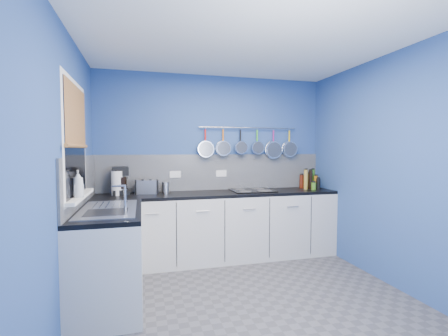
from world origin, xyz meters
name	(u,v)px	position (x,y,z in m)	size (l,w,h in m)	color
floor	(248,301)	(0.00, 0.00, -0.01)	(3.20, 3.00, 0.02)	#47474C
ceiling	(250,38)	(0.00, 0.00, 2.51)	(3.20, 3.00, 0.02)	white
wall_back	(214,165)	(0.00, 1.51, 1.25)	(3.20, 0.02, 2.50)	#294787
wall_front	(351,193)	(0.00, -1.51, 1.25)	(3.20, 0.02, 2.50)	#294787
wall_left	(64,176)	(-1.61, 0.00, 1.25)	(0.02, 3.00, 2.50)	#294787
wall_right	(389,170)	(1.61, 0.00, 1.25)	(0.02, 3.00, 2.50)	#294787
backsplash_back	(214,172)	(0.00, 1.49, 1.15)	(3.20, 0.02, 0.50)	gray
backsplash_left	(81,181)	(-1.59, 0.60, 1.15)	(0.02, 1.80, 0.50)	gray
cabinet_run_back	(219,227)	(0.00, 1.20, 0.43)	(3.20, 0.60, 0.86)	beige
worktop_back	(219,194)	(0.00, 1.20, 0.88)	(3.20, 0.60, 0.04)	black
cabinet_run_left	(110,258)	(-1.30, 0.30, 0.43)	(0.60, 1.20, 0.86)	beige
worktop_left	(109,211)	(-1.30, 0.30, 0.88)	(0.60, 1.20, 0.04)	black
window_frame	(75,140)	(-1.58, 0.30, 1.55)	(0.01, 1.00, 1.10)	white
window_glass	(76,140)	(-1.57, 0.30, 1.55)	(0.01, 0.90, 1.00)	black
bamboo_blind	(76,116)	(-1.56, 0.30, 1.77)	(0.01, 0.90, 0.55)	#9E6F3B
window_sill	(80,196)	(-1.55, 0.30, 1.04)	(0.10, 0.98, 0.03)	white
sink_unit	(109,209)	(-1.30, 0.30, 0.90)	(0.50, 0.95, 0.01)	silver
mixer_tap	(125,198)	(-1.14, 0.12, 1.03)	(0.12, 0.08, 0.26)	silver
socket_left	(175,174)	(-0.55, 1.48, 1.13)	(0.15, 0.01, 0.09)	white
socket_right	(221,173)	(0.10, 1.48, 1.13)	(0.15, 0.01, 0.09)	white
pot_rail	(249,128)	(0.50, 1.45, 1.78)	(0.02, 0.02, 1.45)	silver
soap_bottle_a	(78,184)	(-1.53, 0.12, 1.17)	(0.09, 0.09, 0.24)	white
soap_bottle_b	(78,187)	(-1.53, 0.13, 1.14)	(0.08, 0.08, 0.17)	white
paper_towel	(117,183)	(-1.29, 1.25, 1.05)	(0.13, 0.13, 0.30)	white
coffee_maker	(120,181)	(-1.25, 1.31, 1.08)	(0.20, 0.22, 0.35)	black
toaster	(147,187)	(-0.94, 1.32, 0.99)	(0.27, 0.16, 0.18)	silver
canister	(166,187)	(-0.69, 1.33, 0.97)	(0.10, 0.10, 0.14)	silver
hob	(252,190)	(0.48, 1.24, 0.91)	(0.56, 0.50, 0.01)	black
pan_0	(205,142)	(-0.14, 1.44, 1.57)	(0.23, 0.07, 0.42)	silver
pan_1	(223,142)	(0.12, 1.44, 1.58)	(0.21, 0.07, 0.40)	silver
pan_2	(240,141)	(0.37, 1.44, 1.59)	(0.18, 0.08, 0.37)	silver
pan_3	(257,141)	(0.63, 1.44, 1.59)	(0.19, 0.07, 0.38)	silver
pan_4	(274,143)	(0.88, 1.44, 1.56)	(0.25, 0.06, 0.44)	silver
pan_5	(289,143)	(1.14, 1.44, 1.57)	(0.23, 0.07, 0.42)	silver
condiment_0	(313,179)	(1.45, 1.30, 1.04)	(0.06, 0.06, 0.27)	#265919
condiment_1	(307,181)	(1.36, 1.31, 1.01)	(0.05, 0.05, 0.22)	brown
condiment_2	(302,182)	(1.29, 1.33, 1.00)	(0.06, 0.06, 0.20)	#4C190C
condiment_3	(316,182)	(1.45, 1.22, 0.99)	(0.06, 0.06, 0.19)	#8C5914
condiment_4	(310,180)	(1.37, 1.22, 1.03)	(0.06, 0.06, 0.27)	black
condiment_5	(306,180)	(1.28, 1.20, 1.04)	(0.06, 0.06, 0.28)	olive
condiment_6	(318,184)	(1.43, 1.12, 0.98)	(0.06, 0.06, 0.16)	black
condiment_7	(314,186)	(1.36, 1.12, 0.95)	(0.07, 0.07, 0.10)	#3F721E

